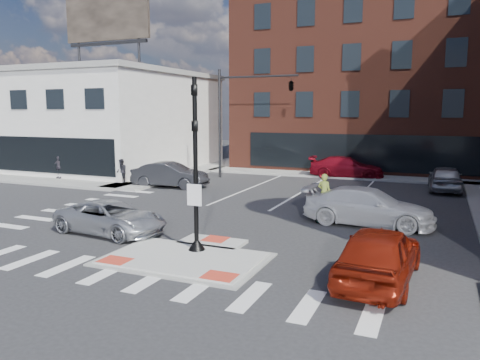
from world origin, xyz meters
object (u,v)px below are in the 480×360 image
at_px(bg_car_silver, 445,178).
at_px(bg_car_red, 346,167).
at_px(silver_suv, 111,217).
at_px(red_sedan, 379,254).
at_px(white_pickup, 368,207).
at_px(bg_car_dark, 170,175).
at_px(cyclist, 324,205).
at_px(pedestrian_a, 122,171).
at_px(pedestrian_b, 59,167).

bearing_deg(bg_car_silver, bg_car_red, -29.91).
distance_m(silver_suv, red_sedan, 10.83).
xyz_separation_m(white_pickup, bg_car_red, (-3.62, 14.50, -0.02)).
height_order(bg_car_dark, bg_car_silver, bg_car_dark).
bearing_deg(cyclist, bg_car_red, -70.78).
relative_size(bg_car_dark, bg_car_silver, 1.05).
height_order(silver_suv, cyclist, cyclist).
distance_m(white_pickup, bg_car_dark, 14.54).
distance_m(bg_car_red, pedestrian_a, 16.38).
bearing_deg(bg_car_red, red_sedan, -172.36).
distance_m(red_sedan, cyclist, 7.72).
bearing_deg(silver_suv, bg_car_dark, 25.80).
distance_m(white_pickup, bg_car_red, 14.95).
bearing_deg(silver_suv, bg_car_red, -10.27).
bearing_deg(white_pickup, pedestrian_b, 81.39).
xyz_separation_m(white_pickup, pedestrian_a, (-16.97, 5.00, 0.14)).
relative_size(white_pickup, bg_car_red, 1.03).
bearing_deg(red_sedan, pedestrian_a, -30.05).
relative_size(bg_car_dark, pedestrian_a, 3.08).
height_order(red_sedan, bg_car_red, red_sedan).
bearing_deg(cyclist, bg_car_silver, -102.36).
relative_size(red_sedan, white_pickup, 0.88).
xyz_separation_m(red_sedan, bg_car_dark, (-14.74, 12.47, -0.02)).
distance_m(bg_car_red, cyclist, 14.59).
relative_size(cyclist, pedestrian_a, 1.34).
bearing_deg(cyclist, pedestrian_a, -5.72).
bearing_deg(pedestrian_b, bg_car_silver, 10.31).
relative_size(bg_car_red, cyclist, 2.51).
distance_m(red_sedan, white_pickup, 7.11).
bearing_deg(bg_car_dark, red_sedan, -134.86).
height_order(bg_car_red, cyclist, cyclist).
bearing_deg(bg_car_dark, silver_suv, -164.78).
distance_m(white_pickup, pedestrian_a, 17.69).
height_order(red_sedan, white_pickup, red_sedan).
distance_m(silver_suv, cyclist, 9.36).
relative_size(silver_suv, red_sedan, 0.97).
relative_size(bg_car_silver, pedestrian_a, 2.94).
xyz_separation_m(red_sedan, pedestrian_a, (-18.24, 12.00, 0.11)).
distance_m(pedestrian_a, pedestrian_b, 5.53).
xyz_separation_m(silver_suv, bg_car_red, (5.85, 20.11, 0.13)).
bearing_deg(white_pickup, bg_car_dark, 71.82).
bearing_deg(bg_car_dark, pedestrian_b, 88.35).
height_order(white_pickup, pedestrian_a, pedestrian_a).
bearing_deg(bg_car_silver, silver_suv, 50.17).
bearing_deg(pedestrian_b, pedestrian_a, -2.81).
bearing_deg(red_sedan, white_pickup, -76.40).
height_order(white_pickup, bg_car_dark, bg_car_dark).
bearing_deg(bg_car_red, white_pickup, -171.16).
distance_m(silver_suv, bg_car_red, 20.94).
xyz_separation_m(silver_suv, pedestrian_b, (-13.03, 10.61, 0.29)).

